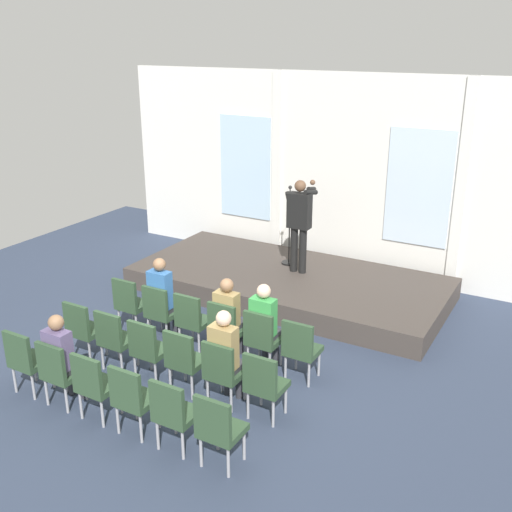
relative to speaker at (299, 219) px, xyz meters
name	(u,v)px	position (x,y,z in m)	size (l,w,h in m)	color
ground_plane	(174,381)	(-0.11, -3.77, -1.42)	(13.60, 13.60, 0.00)	#2D384C
rear_partition	(328,174)	(-0.08, 1.46, 0.55)	(9.34, 0.14, 3.95)	silver
stage_platform	(289,283)	(-0.11, -0.17, -1.22)	(5.76, 2.68, 0.39)	#3F3833
speaker	(299,219)	(0.00, 0.00, 0.00)	(0.51, 0.69, 1.75)	black
mic_stand	(289,247)	(-0.34, 0.28, -0.68)	(0.28, 0.28, 1.56)	black
chair_r0_c0	(130,301)	(-1.63, -2.86, -0.88)	(0.46, 0.44, 0.94)	#99999E
chair_r0_c1	(160,309)	(-1.02, -2.86, -0.88)	(0.46, 0.44, 0.94)	#99999E
audience_r0_c1	(162,294)	(-1.02, -2.79, -0.66)	(0.36, 0.39, 1.37)	#2D2D33
chair_r0_c2	(192,318)	(-0.41, -2.86, -0.88)	(0.46, 0.44, 0.94)	#99999E
chair_r0_c3	(226,327)	(0.20, -2.86, -0.88)	(0.46, 0.44, 0.94)	#99999E
audience_r0_c3	(229,314)	(0.20, -2.78, -0.70)	(0.36, 0.39, 1.28)	#2D2D33
chair_r0_c4	(262,336)	(0.81, -2.86, -0.88)	(0.46, 0.44, 0.94)	#99999E
audience_r0_c4	(265,322)	(0.81, -2.78, -0.68)	(0.36, 0.39, 1.32)	#2D2D33
chair_r0_c5	(301,347)	(1.42, -2.86, -0.88)	(0.46, 0.44, 0.94)	#99999E
chair_r1_c0	(83,327)	(-1.63, -3.91, -0.88)	(0.46, 0.44, 0.94)	#99999E
chair_r1_c1	(114,337)	(-1.02, -3.91, -0.88)	(0.46, 0.44, 0.94)	#99999E
chair_r1_c2	(148,347)	(-0.41, -3.91, -0.88)	(0.46, 0.44, 0.94)	#99999E
chair_r1_c3	(184,358)	(0.20, -3.91, -0.88)	(0.46, 0.44, 0.94)	#99999E
chair_r1_c4	(223,369)	(0.81, -3.91, -0.88)	(0.46, 0.44, 0.94)	#99999E
audience_r1_c4	(226,352)	(0.81, -3.83, -0.67)	(0.36, 0.39, 1.34)	#2D2D33
chair_r1_c5	(264,382)	(1.42, -3.91, -0.88)	(0.46, 0.44, 0.94)	#99999E
chair_r2_c0	(26,358)	(-1.63, -4.95, -0.88)	(0.46, 0.44, 0.94)	#99999E
chair_r2_c1	(59,370)	(-1.02, -4.95, -0.88)	(0.46, 0.44, 0.94)	#99999E
audience_r2_c1	(62,354)	(-1.02, -4.87, -0.70)	(0.36, 0.39, 1.29)	#2D2D33
chair_r2_c2	(94,382)	(-0.41, -4.95, -0.88)	(0.46, 0.44, 0.94)	#99999E
chair_r2_c3	(132,396)	(0.20, -4.95, -0.88)	(0.46, 0.44, 0.94)	#99999E
chair_r2_c4	(174,411)	(0.81, -4.95, -0.88)	(0.46, 0.44, 0.94)	#99999E
chair_r2_c5	(218,427)	(1.42, -4.95, -0.88)	(0.46, 0.44, 0.94)	#99999E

